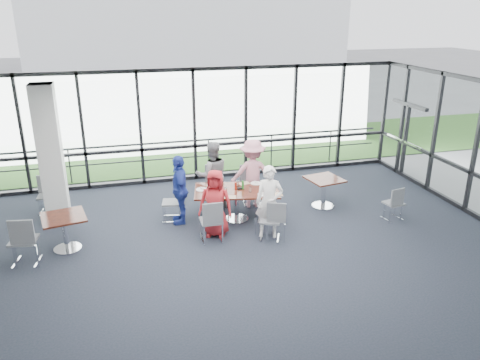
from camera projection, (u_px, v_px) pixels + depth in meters
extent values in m
cube|color=black|center=(240.00, 263.00, 9.18)|extent=(12.00, 10.00, 0.02)
cube|color=white|center=(240.00, 101.00, 8.07)|extent=(12.00, 10.00, 0.04)
cube|color=white|center=(194.00, 125.00, 13.15)|extent=(12.00, 0.10, 3.20)
cube|color=black|center=(405.00, 141.00, 13.66)|extent=(0.12, 1.60, 2.10)
cube|color=white|center=(51.00, 155.00, 10.47)|extent=(0.50, 0.50, 3.20)
cube|color=slate|center=(174.00, 137.00, 18.25)|extent=(80.00, 70.00, 0.02)
cube|color=#325A25|center=(181.00, 150.00, 16.42)|extent=(80.00, 5.00, 0.01)
cube|color=white|center=(186.00, 30.00, 38.11)|extent=(24.00, 10.00, 6.00)
cylinder|color=#2D2D33|center=(192.00, 156.00, 14.08)|extent=(12.00, 0.06, 0.06)
cube|color=#35160F|center=(237.00, 191.00, 10.82)|extent=(2.12, 1.44, 0.04)
cylinder|color=silver|center=(237.00, 206.00, 10.95)|extent=(0.12, 0.12, 0.71)
cylinder|color=silver|center=(237.00, 219.00, 11.07)|extent=(0.56, 0.56, 0.03)
cube|color=#35160F|center=(63.00, 217.00, 9.45)|extent=(0.98, 0.98, 0.04)
cylinder|color=silver|center=(66.00, 234.00, 9.58)|extent=(0.12, 0.12, 0.71)
cube|color=#35160F|center=(325.00, 179.00, 11.55)|extent=(0.93, 0.93, 0.04)
cylinder|color=silver|center=(324.00, 193.00, 11.68)|extent=(0.12, 0.12, 0.71)
imported|color=#B02126|center=(215.00, 203.00, 10.07)|extent=(0.86, 0.73, 1.50)
imported|color=white|center=(269.00, 202.00, 10.00)|extent=(0.70, 0.61, 1.60)
imported|color=gray|center=(212.00, 175.00, 11.48)|extent=(0.83, 0.51, 1.70)
imported|color=#CF8393|center=(252.00, 173.00, 11.54)|extent=(1.19, 0.74, 1.73)
imported|color=#233698|center=(180.00, 189.00, 10.67)|extent=(0.59, 0.99, 1.62)
cylinder|color=white|center=(215.00, 195.00, 10.51)|extent=(0.24, 0.24, 0.01)
cylinder|color=white|center=(263.00, 194.00, 10.53)|extent=(0.26, 0.26, 0.01)
cylinder|color=white|center=(214.00, 184.00, 11.14)|extent=(0.24, 0.24, 0.01)
cylinder|color=white|center=(256.00, 183.00, 11.20)|extent=(0.26, 0.26, 0.01)
cylinder|color=white|center=(202.00, 189.00, 10.81)|extent=(0.27, 0.27, 0.01)
cylinder|color=white|center=(226.00, 190.00, 10.59)|extent=(0.07, 0.07, 0.13)
cylinder|color=white|center=(250.00, 189.00, 10.66)|extent=(0.06, 0.06, 0.13)
cylinder|color=white|center=(237.00, 184.00, 11.01)|extent=(0.07, 0.07, 0.14)
cylinder|color=white|center=(208.00, 191.00, 10.56)|extent=(0.07, 0.07, 0.15)
cube|color=beige|center=(229.00, 197.00, 10.40)|extent=(0.35, 0.29, 0.00)
cube|color=beige|center=(275.00, 194.00, 10.54)|extent=(0.35, 0.26, 0.00)
cube|color=beige|center=(244.00, 183.00, 11.21)|extent=(0.32, 0.26, 0.00)
cube|color=black|center=(240.00, 188.00, 10.84)|extent=(0.10, 0.07, 0.04)
cylinder|color=maroon|center=(236.00, 186.00, 10.81)|extent=(0.06, 0.06, 0.18)
cylinder|color=#1D7823|center=(243.00, 185.00, 10.82)|extent=(0.05, 0.05, 0.20)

